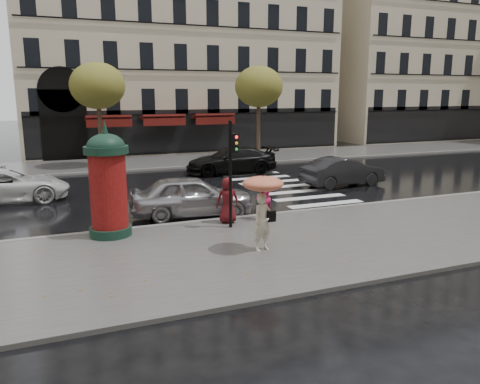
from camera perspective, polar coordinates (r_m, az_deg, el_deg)
name	(u,v)px	position (r m, az deg, el deg)	size (l,w,h in m)	color
ground	(229,248)	(14.65, -1.29, -6.87)	(160.00, 160.00, 0.00)	black
near_sidewalk	(235,251)	(14.19, -0.58, -7.25)	(90.00, 7.00, 0.12)	#474744
far_sidewalk	(131,163)	(32.70, -13.10, 3.41)	(90.00, 6.00, 0.12)	#474744
near_kerb	(201,222)	(17.35, -4.79, -3.67)	(90.00, 0.25, 0.14)	slate
far_kerb	(139,170)	(29.77, -12.20, 2.66)	(90.00, 0.25, 0.14)	slate
zebra_crossing	(271,182)	(25.51, 3.75, 1.24)	(3.60, 11.75, 0.01)	silver
bldg_far_corner	(174,18)	(44.83, -8.09, 20.26)	(26.00, 14.00, 22.90)	#B7A88C
bldg_far_right	(421,33)	(58.33, 21.16, 17.64)	(24.00, 14.00, 22.90)	#B7A88C
tree_far_left	(98,86)	(31.13, -16.97, 12.24)	(3.40, 3.40, 6.64)	#38281C
tree_far_right	(259,87)	(33.96, 2.30, 12.66)	(3.40, 3.40, 6.64)	#38281C
woman_umbrella	(263,200)	(13.71, 2.80, -1.03)	(1.21, 1.21, 2.32)	beige
woman_red	(262,198)	(17.31, 2.75, -0.76)	(0.78, 0.61, 1.61)	#AB1544
man_burgundy	(228,200)	(16.84, -1.51, -1.01)	(0.81, 0.53, 1.67)	#561114
morris_column	(108,181)	(15.72, -15.81, 1.27)	(1.41, 1.41, 3.79)	#123023
traffic_light	(232,164)	(15.93, -1.00, 3.45)	(0.28, 0.37, 3.72)	black
car_silver	(192,196)	(18.29, -5.90, -0.48)	(1.92, 4.76, 1.62)	#9C9CA0
car_darkgrey	(343,172)	(24.88, 12.44, 2.44)	(1.57, 4.50, 1.48)	#232225
car_white	(5,186)	(23.00, -26.70, 0.67)	(2.46, 5.32, 1.48)	white
car_black	(231,160)	(28.09, -1.08, 3.87)	(2.21, 5.43, 1.58)	black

